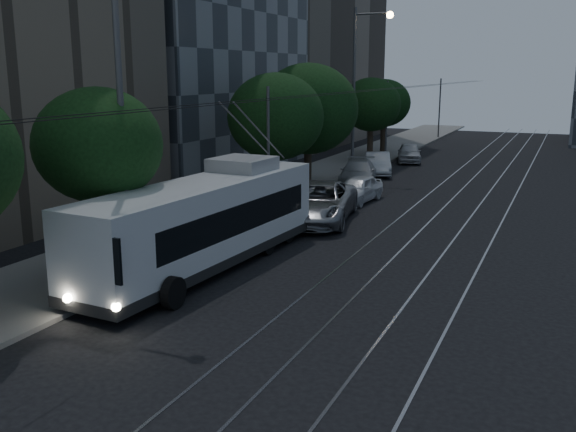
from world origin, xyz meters
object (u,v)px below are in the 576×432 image
(car_white_a, at_px, (358,189))
(car_white_c, at_px, (378,164))
(car_white_b, at_px, (358,173))
(pickup_silver, at_px, (318,202))
(streetlamp_near, at_px, (131,75))
(car_white_d, at_px, (409,153))
(trolleybus, at_px, (206,222))
(streetlamp_far, at_px, (360,77))

(car_white_a, relative_size, car_white_c, 0.91)
(car_white_b, bearing_deg, pickup_silver, -95.88)
(car_white_a, height_order, car_white_b, car_white_b)
(car_white_c, xyz_separation_m, streetlamp_near, (-0.47, -24.92, 5.81))
(streetlamp_near, bearing_deg, car_white_d, 88.27)
(car_white_a, xyz_separation_m, car_white_b, (-1.60, 5.02, 0.05))
(car_white_c, bearing_deg, pickup_silver, -103.84)
(trolleybus, distance_m, streetlamp_far, 22.16)
(trolleybus, relative_size, car_white_b, 2.35)
(car_white_d, bearing_deg, streetlamp_far, -116.17)
(car_white_b, xyz_separation_m, streetlamp_far, (-1.08, 3.42, 5.60))
(pickup_silver, relative_size, streetlamp_near, 0.58)
(pickup_silver, bearing_deg, car_white_b, 87.18)
(trolleybus, height_order, pickup_silver, trolleybus)
(streetlamp_far, bearing_deg, streetlamp_near, -88.56)
(pickup_silver, relative_size, car_white_b, 1.26)
(pickup_silver, distance_m, car_white_c, 14.34)
(streetlamp_near, bearing_deg, streetlamp_far, 91.44)
(car_white_d, bearing_deg, car_white_b, -107.04)
(trolleybus, height_order, streetlamp_far, streetlamp_far)
(trolleybus, distance_m, car_white_b, 18.20)
(pickup_silver, height_order, car_white_a, pickup_silver)
(car_white_c, distance_m, streetlamp_near, 25.59)
(car_white_a, distance_m, streetlamp_near, 16.87)
(trolleybus, bearing_deg, car_white_a, 88.54)
(streetlamp_far, bearing_deg, trolleybus, -86.00)
(car_white_c, height_order, streetlamp_near, streetlamp_near)
(trolleybus, distance_m, car_white_c, 22.41)
(pickup_silver, xyz_separation_m, streetlamp_far, (-2.43, 13.48, 5.45))
(car_white_a, distance_m, streetlamp_far, 10.51)
(pickup_silver, relative_size, car_white_d, 1.51)
(pickup_silver, bearing_deg, car_white_d, 81.90)
(streetlamp_near, bearing_deg, car_white_b, 88.69)
(car_white_d, height_order, streetlamp_far, streetlamp_far)
(streetlamp_far, bearing_deg, car_white_d, 78.36)
(car_white_c, height_order, streetlamp_far, streetlamp_far)
(car_white_a, bearing_deg, trolleybus, -89.71)
(car_white_c, bearing_deg, car_white_b, -109.24)
(car_white_d, bearing_deg, pickup_silver, -102.18)
(car_white_b, height_order, car_white_c, car_white_b)
(trolleybus, height_order, car_white_d, trolleybus)
(streetlamp_near, bearing_deg, trolleybus, 70.26)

